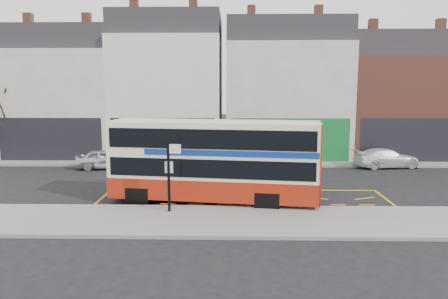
{
  "coord_description": "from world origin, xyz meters",
  "views": [
    {
      "loc": [
        -0.51,
        -19.45,
        5.65
      ],
      "look_at": [
        -0.97,
        2.0,
        2.36
      ],
      "focal_mm": 35.0,
      "sensor_mm": 36.0,
      "label": 1
    }
  ],
  "objects_px": {
    "double_decker_bus": "(215,160)",
    "car_silver": "(106,159)",
    "car_grey": "(262,160)",
    "street_tree_right": "(347,120)",
    "bus_stop_post": "(170,170)",
    "car_white": "(387,158)"
  },
  "relations": [
    {
      "from": "car_silver",
      "to": "car_white",
      "type": "distance_m",
      "value": 18.74
    },
    {
      "from": "car_silver",
      "to": "street_tree_right",
      "type": "xyz_separation_m",
      "value": [
        16.54,
        3.03,
        2.39
      ]
    },
    {
      "from": "double_decker_bus",
      "to": "bus_stop_post",
      "type": "bearing_deg",
      "value": -125.98
    },
    {
      "from": "double_decker_bus",
      "to": "car_grey",
      "type": "relative_size",
      "value": 2.33
    },
    {
      "from": "bus_stop_post",
      "to": "double_decker_bus",
      "type": "bearing_deg",
      "value": 52.26
    },
    {
      "from": "car_grey",
      "to": "bus_stop_post",
      "type": "bearing_deg",
      "value": 144.37
    },
    {
      "from": "bus_stop_post",
      "to": "street_tree_right",
      "type": "height_order",
      "value": "street_tree_right"
    },
    {
      "from": "double_decker_bus",
      "to": "car_grey",
      "type": "height_order",
      "value": "double_decker_bus"
    },
    {
      "from": "car_grey",
      "to": "street_tree_right",
      "type": "relative_size",
      "value": 0.96
    },
    {
      "from": "bus_stop_post",
      "to": "car_silver",
      "type": "height_order",
      "value": "bus_stop_post"
    },
    {
      "from": "double_decker_bus",
      "to": "bus_stop_post",
      "type": "height_order",
      "value": "double_decker_bus"
    },
    {
      "from": "double_decker_bus",
      "to": "car_silver",
      "type": "xyz_separation_m",
      "value": [
        -7.55,
        8.12,
        -1.39
      ]
    },
    {
      "from": "double_decker_bus",
      "to": "car_silver",
      "type": "bearing_deg",
      "value": 140.79
    },
    {
      "from": "car_white",
      "to": "bus_stop_post",
      "type": "bearing_deg",
      "value": 120.93
    },
    {
      "from": "double_decker_bus",
      "to": "bus_stop_post",
      "type": "relative_size",
      "value": 3.29
    },
    {
      "from": "double_decker_bus",
      "to": "car_silver",
      "type": "distance_m",
      "value": 11.17
    },
    {
      "from": "car_grey",
      "to": "street_tree_right",
      "type": "distance_m",
      "value": 7.46
    },
    {
      "from": "double_decker_bus",
      "to": "street_tree_right",
      "type": "relative_size",
      "value": 2.23
    },
    {
      "from": "street_tree_right",
      "to": "bus_stop_post",
      "type": "bearing_deg",
      "value": -129.65
    },
    {
      "from": "bus_stop_post",
      "to": "car_white",
      "type": "relative_size",
      "value": 0.69
    },
    {
      "from": "double_decker_bus",
      "to": "bus_stop_post",
      "type": "distance_m",
      "value": 2.64
    },
    {
      "from": "bus_stop_post",
      "to": "car_silver",
      "type": "distance_m",
      "value": 11.61
    }
  ]
}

